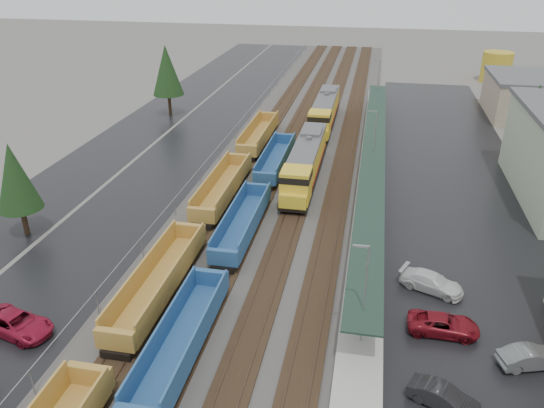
{
  "coord_description": "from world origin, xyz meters",
  "views": [
    {
      "loc": [
        9.04,
        -8.48,
        24.35
      ],
      "look_at": [
        0.2,
        36.69,
        2.0
      ],
      "focal_mm": 35.0,
      "sensor_mm": 36.0,
      "label": 1
    }
  ],
  "objects_px": {
    "parked_car_west_c": "(16,324)",
    "parked_car_east_c": "(432,282)",
    "well_string_yellow": "(159,281)",
    "well_string_blue": "(182,341)",
    "parked_car_east_b": "(443,325)",
    "parked_car_east_a": "(443,398)",
    "parked_car_east_e": "(531,357)",
    "locomotive_lead": "(305,163)",
    "storage_tank": "(496,67)",
    "locomotive_trail": "(325,112)"
  },
  "relations": [
    {
      "from": "parked_car_west_c",
      "to": "parked_car_east_c",
      "type": "relative_size",
      "value": 1.1
    },
    {
      "from": "well_string_yellow",
      "to": "parked_car_east_c",
      "type": "relative_size",
      "value": 17.61
    },
    {
      "from": "well_string_blue",
      "to": "parked_car_east_b",
      "type": "xyz_separation_m",
      "value": [
        17.09,
        5.62,
        -0.49
      ]
    },
    {
      "from": "parked_car_east_a",
      "to": "parked_car_east_e",
      "type": "relative_size",
      "value": 0.97
    },
    {
      "from": "well_string_yellow",
      "to": "well_string_blue",
      "type": "height_order",
      "value": "well_string_yellow"
    },
    {
      "from": "parked_car_east_c",
      "to": "locomotive_lead",
      "type": "bearing_deg",
      "value": 56.43
    },
    {
      "from": "storage_tank",
      "to": "parked_car_east_e",
      "type": "relative_size",
      "value": 1.38
    },
    {
      "from": "well_string_blue",
      "to": "parked_car_west_c",
      "type": "height_order",
      "value": "well_string_blue"
    },
    {
      "from": "well_string_blue",
      "to": "storage_tank",
      "type": "relative_size",
      "value": 13.94
    },
    {
      "from": "well_string_blue",
      "to": "parked_car_west_c",
      "type": "relative_size",
      "value": 14.91
    },
    {
      "from": "storage_tank",
      "to": "parked_car_west_c",
      "type": "relative_size",
      "value": 1.07
    },
    {
      "from": "well_string_yellow",
      "to": "parked_car_east_c",
      "type": "xyz_separation_m",
      "value": [
        20.67,
        4.63,
        -0.5
      ]
    },
    {
      "from": "locomotive_trail",
      "to": "parked_car_east_a",
      "type": "distance_m",
      "value": 53.68
    },
    {
      "from": "locomotive_trail",
      "to": "well_string_yellow",
      "type": "distance_m",
      "value": 45.54
    },
    {
      "from": "well_string_blue",
      "to": "parked_car_east_e",
      "type": "height_order",
      "value": "well_string_blue"
    },
    {
      "from": "parked_car_east_a",
      "to": "parked_car_east_c",
      "type": "height_order",
      "value": "parked_car_east_c"
    },
    {
      "from": "parked_car_east_a",
      "to": "parked_car_east_e",
      "type": "distance_m",
      "value": 7.39
    },
    {
      "from": "well_string_yellow",
      "to": "parked_car_west_c",
      "type": "distance_m",
      "value": 10.2
    },
    {
      "from": "locomotive_lead",
      "to": "parked_car_east_b",
      "type": "bearing_deg",
      "value": -61.69
    },
    {
      "from": "well_string_yellow",
      "to": "parked_car_east_b",
      "type": "height_order",
      "value": "well_string_yellow"
    },
    {
      "from": "parked_car_east_a",
      "to": "locomotive_trail",
      "type": "bearing_deg",
      "value": 37.26
    },
    {
      "from": "parked_car_east_a",
      "to": "parked_car_east_b",
      "type": "relative_size",
      "value": 0.84
    },
    {
      "from": "locomotive_lead",
      "to": "well_string_blue",
      "type": "distance_m",
      "value": 30.22
    },
    {
      "from": "parked_car_east_a",
      "to": "parked_car_east_e",
      "type": "xyz_separation_m",
      "value": [
        5.82,
        4.54,
        0.02
      ]
    },
    {
      "from": "parked_car_east_c",
      "to": "parked_car_east_a",
      "type": "bearing_deg",
      "value": -157.96
    },
    {
      "from": "locomotive_lead",
      "to": "parked_car_east_a",
      "type": "bearing_deg",
      "value": -68.2
    },
    {
      "from": "parked_car_west_c",
      "to": "parked_car_east_a",
      "type": "relative_size",
      "value": 1.32
    },
    {
      "from": "parked_car_west_c",
      "to": "locomotive_trail",
      "type": "bearing_deg",
      "value": -3.89
    },
    {
      "from": "locomotive_lead",
      "to": "parked_car_east_e",
      "type": "bearing_deg",
      "value": -55.53
    },
    {
      "from": "parked_car_east_a",
      "to": "parked_car_east_c",
      "type": "bearing_deg",
      "value": 22.88
    },
    {
      "from": "locomotive_trail",
      "to": "parked_car_east_c",
      "type": "height_order",
      "value": "locomotive_trail"
    },
    {
      "from": "locomotive_lead",
      "to": "well_string_blue",
      "type": "height_order",
      "value": "locomotive_lead"
    },
    {
      "from": "well_string_yellow",
      "to": "storage_tank",
      "type": "xyz_separation_m",
      "value": [
        38.41,
        81.51,
        1.69
      ]
    },
    {
      "from": "parked_car_east_c",
      "to": "parked_car_east_e",
      "type": "xyz_separation_m",
      "value": [
        5.62,
        -7.46,
        -0.02
      ]
    },
    {
      "from": "well_string_yellow",
      "to": "well_string_blue",
      "type": "xyz_separation_m",
      "value": [
        4.0,
        -6.11,
        -0.04
      ]
    },
    {
      "from": "storage_tank",
      "to": "parked_car_east_c",
      "type": "height_order",
      "value": "storage_tank"
    },
    {
      "from": "locomotive_lead",
      "to": "locomotive_trail",
      "type": "height_order",
      "value": "same"
    },
    {
      "from": "well_string_blue",
      "to": "parked_car_east_e",
      "type": "relative_size",
      "value": 19.18
    },
    {
      "from": "locomotive_lead",
      "to": "parked_car_east_a",
      "type": "height_order",
      "value": "locomotive_lead"
    },
    {
      "from": "locomotive_trail",
      "to": "storage_tank",
      "type": "relative_size",
      "value": 3.39
    },
    {
      "from": "locomotive_lead",
      "to": "parked_car_east_c",
      "type": "relative_size",
      "value": 3.98
    },
    {
      "from": "locomotive_trail",
      "to": "parked_car_east_c",
      "type": "bearing_deg",
      "value": -72.5
    },
    {
      "from": "parked_car_east_b",
      "to": "storage_tank",
      "type": "bearing_deg",
      "value": -11.2
    },
    {
      "from": "parked_car_east_c",
      "to": "parked_car_east_e",
      "type": "distance_m",
      "value": 9.34
    },
    {
      "from": "storage_tank",
      "to": "parked_car_east_b",
      "type": "relative_size",
      "value": 1.19
    },
    {
      "from": "parked_car_east_a",
      "to": "locomotive_lead",
      "type": "bearing_deg",
      "value": 45.62
    },
    {
      "from": "locomotive_trail",
      "to": "well_string_blue",
      "type": "distance_m",
      "value": 51.1
    },
    {
      "from": "well_string_yellow",
      "to": "parked_car_east_b",
      "type": "bearing_deg",
      "value": -1.34
    },
    {
      "from": "well_string_blue",
      "to": "parked_car_east_e",
      "type": "bearing_deg",
      "value": 8.38
    },
    {
      "from": "locomotive_trail",
      "to": "parked_car_west_c",
      "type": "distance_m",
      "value": 53.51
    }
  ]
}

